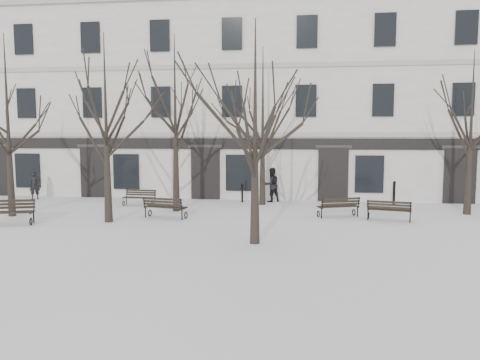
% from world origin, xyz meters
% --- Properties ---
extents(ground, '(100.00, 100.00, 0.00)m').
position_xyz_m(ground, '(0.00, 0.00, 0.00)').
color(ground, white).
rests_on(ground, ground).
extents(building, '(40.40, 10.20, 11.40)m').
position_xyz_m(building, '(0.00, 12.96, 5.52)').
color(building, silver).
rests_on(building, ground).
extents(tree_0, '(5.57, 5.57, 7.96)m').
position_xyz_m(tree_0, '(-10.97, 1.53, 4.97)').
color(tree_0, black).
rests_on(tree_0, ground).
extents(tree_1, '(5.38, 5.38, 7.68)m').
position_xyz_m(tree_1, '(-6.15, 0.74, 4.80)').
color(tree_1, black).
rests_on(tree_1, ground).
extents(tree_2, '(5.13, 5.13, 7.33)m').
position_xyz_m(tree_2, '(0.22, -2.30, 4.58)').
color(tree_2, black).
rests_on(tree_2, ground).
extents(tree_4, '(5.76, 5.76, 8.23)m').
position_xyz_m(tree_4, '(-4.08, 3.79, 5.14)').
color(tree_4, black).
rests_on(tree_4, ground).
extents(tree_5, '(5.61, 5.61, 8.01)m').
position_xyz_m(tree_5, '(-0.19, 6.26, 5.01)').
color(tree_5, black).
rests_on(tree_5, ground).
extents(tree_6, '(5.15, 5.15, 7.36)m').
position_xyz_m(tree_6, '(9.27, 4.51, 4.60)').
color(tree_6, black).
rests_on(tree_6, ground).
extents(bench_0, '(2.10, 1.23, 1.01)m').
position_xyz_m(bench_0, '(-9.92, -0.36, 0.55)').
color(bench_0, black).
rests_on(bench_0, ground).
extents(bench_1, '(1.95, 1.05, 0.94)m').
position_xyz_m(bench_1, '(-4.07, 1.82, 0.51)').
color(bench_1, black).
rests_on(bench_1, ground).
extents(bench_2, '(1.86, 1.03, 0.89)m').
position_xyz_m(bench_2, '(5.43, 2.40, 0.49)').
color(bench_2, black).
rests_on(bench_2, ground).
extents(bench_3, '(1.67, 0.72, 0.82)m').
position_xyz_m(bench_3, '(-6.36, 5.13, 0.45)').
color(bench_3, black).
rests_on(bench_3, ground).
extents(bench_4, '(1.88, 1.22, 0.90)m').
position_xyz_m(bench_4, '(3.41, 3.04, 0.49)').
color(bench_4, black).
rests_on(bench_4, ground).
extents(bollard_a, '(0.13, 0.13, 1.01)m').
position_xyz_m(bollard_a, '(-1.32, 6.98, 0.54)').
color(bollard_a, black).
rests_on(bollard_a, ground).
extents(bollard_b, '(0.16, 0.16, 1.22)m').
position_xyz_m(bollard_b, '(6.58, 7.27, 0.65)').
color(bollard_b, black).
rests_on(bollard_b, ground).
extents(pedestrian_a, '(0.68, 0.56, 1.58)m').
position_xyz_m(pedestrian_a, '(-12.94, 6.66, 0.00)').
color(pedestrian_a, black).
rests_on(pedestrian_a, ground).
extents(pedestrian_b, '(1.13, 1.07, 1.84)m').
position_xyz_m(pedestrian_b, '(0.22, 7.36, 0.00)').
color(pedestrian_b, black).
rests_on(pedestrian_b, ground).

